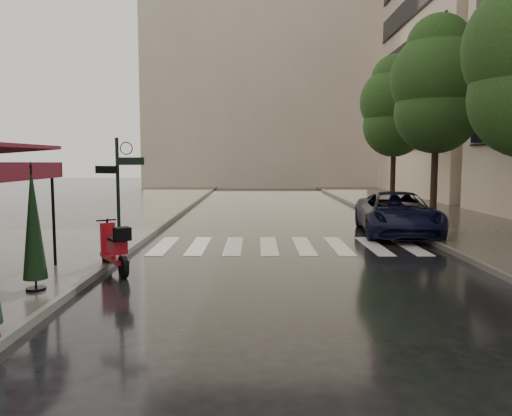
{
  "coord_description": "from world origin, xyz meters",
  "views": [
    {
      "loc": [
        2.06,
        -8.77,
        2.61
      ],
      "look_at": [
        2.07,
        3.42,
        1.4
      ],
      "focal_mm": 35.0,
      "sensor_mm": 36.0,
      "label": 1
    }
  ],
  "objects": [
    {
      "name": "crosswalk",
      "position": [
        2.98,
        6.0,
        0.01
      ],
      "size": [
        7.85,
        3.2,
        0.01
      ],
      "color": "silver",
      "rests_on": "ground"
    },
    {
      "name": "haussmann_far",
      "position": [
        16.5,
        26.0,
        9.25
      ],
      "size": [
        8.0,
        16.0,
        18.5
      ],
      "primitive_type": "cube",
      "color": "#BFA792",
      "rests_on": "ground"
    },
    {
      "name": "tree_mid",
      "position": [
        9.5,
        12.0,
        5.59
      ],
      "size": [
        3.8,
        3.8,
        8.34
      ],
      "color": "black",
      "rests_on": "sidewalk_far"
    },
    {
      "name": "curb_near",
      "position": [
        -1.45,
        12.0,
        0.07
      ],
      "size": [
        0.12,
        60.0,
        0.16
      ],
      "primitive_type": "cube",
      "color": "#595651",
      "rests_on": "ground"
    },
    {
      "name": "sidewalk_near",
      "position": [
        -4.5,
        12.0,
        0.06
      ],
      "size": [
        6.0,
        60.0,
        0.12
      ],
      "primitive_type": "cube",
      "color": "#38332D",
      "rests_on": "ground"
    },
    {
      "name": "curb_far",
      "position": [
        7.45,
        12.0,
        0.07
      ],
      "size": [
        0.12,
        60.0,
        0.16
      ],
      "primitive_type": "cube",
      "color": "#595651",
      "rests_on": "ground"
    },
    {
      "name": "tree_far",
      "position": [
        9.7,
        19.0,
        5.46
      ],
      "size": [
        3.8,
        3.8,
        8.16
      ],
      "color": "black",
      "rests_on": "sidewalk_far"
    },
    {
      "name": "parasol_back",
      "position": [
        -2.12,
        0.5,
        1.4
      ],
      "size": [
        0.44,
        0.44,
        2.38
      ],
      "color": "black",
      "rests_on": "sidewalk_near"
    },
    {
      "name": "ground",
      "position": [
        0.0,
        0.0,
        0.0
      ],
      "size": [
        120.0,
        120.0,
        0.0
      ],
      "primitive_type": "plane",
      "color": "black",
      "rests_on": "ground"
    },
    {
      "name": "scooter",
      "position": [
        -1.15,
        2.45,
        0.54
      ],
      "size": [
        1.08,
        1.55,
        1.17
      ],
      "rotation": [
        0.0,
        0.0,
        0.57
      ],
      "color": "black",
      "rests_on": "ground"
    },
    {
      "name": "sidewalk_far",
      "position": [
        10.25,
        12.0,
        0.06
      ],
      "size": [
        5.5,
        60.0,
        0.12
      ],
      "primitive_type": "cube",
      "color": "#38332D",
      "rests_on": "ground"
    },
    {
      "name": "backdrop_building",
      "position": [
        3.0,
        38.0,
        10.0
      ],
      "size": [
        22.0,
        6.0,
        20.0
      ],
      "primitive_type": "cube",
      "color": "#BFA792",
      "rests_on": "ground"
    },
    {
      "name": "parked_car",
      "position": [
        6.94,
        8.32,
        0.73
      ],
      "size": [
        2.9,
        5.44,
        1.46
      ],
      "primitive_type": "imported",
      "rotation": [
        0.0,
        0.0,
        -0.1
      ],
      "color": "black",
      "rests_on": "ground"
    },
    {
      "name": "signpost",
      "position": [
        -1.19,
        3.0,
        1.83
      ],
      "size": [
        1.17,
        0.29,
        3.1
      ],
      "color": "black",
      "rests_on": "ground"
    }
  ]
}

